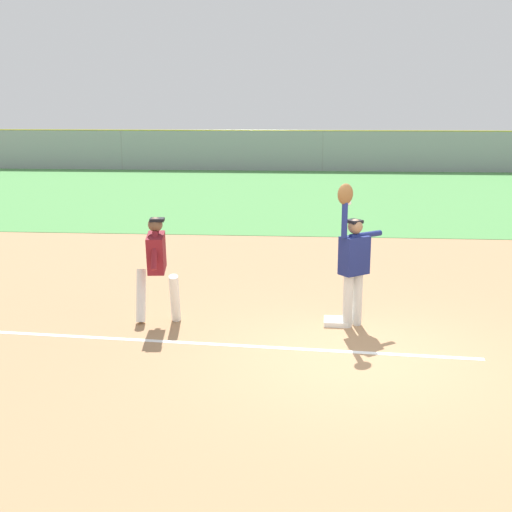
# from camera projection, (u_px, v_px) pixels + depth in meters

# --- Properties ---
(ground_plane) EXTENTS (82.87, 82.87, 0.00)m
(ground_plane) POSITION_uv_depth(u_px,v_px,m) (361.00, 357.00, 8.89)
(ground_plane) COLOR #A37A54
(outfield_grass) EXTENTS (44.95, 18.61, 0.01)m
(outfield_grass) POSITION_uv_depth(u_px,v_px,m) (327.00, 193.00, 26.18)
(outfield_grass) COLOR #4C8C47
(outfield_grass) RESTS_ON ground_plane
(chalk_foul_line) EXTENTS (11.98, 0.97, 0.01)m
(chalk_foul_line) POSITION_uv_depth(u_px,v_px,m) (73.00, 336.00, 9.69)
(chalk_foul_line) COLOR white
(chalk_foul_line) RESTS_ON ground_plane
(first_base) EXTENTS (0.40, 0.40, 0.08)m
(first_base) POSITION_uv_depth(u_px,v_px,m) (336.00, 322.00, 10.24)
(first_base) COLOR white
(first_base) RESTS_ON ground_plane
(fielder) EXTENTS (0.78, 0.63, 2.28)m
(fielder) POSITION_uv_depth(u_px,v_px,m) (353.00, 257.00, 9.91)
(fielder) COLOR silver
(fielder) RESTS_ON ground_plane
(runner) EXTENTS (0.77, 0.85, 1.72)m
(runner) POSITION_uv_depth(u_px,v_px,m) (157.00, 262.00, 10.11)
(runner) COLOR white
(runner) RESTS_ON ground_plane
(baseball) EXTENTS (0.07, 0.07, 0.07)m
(baseball) POSITION_uv_depth(u_px,v_px,m) (349.00, 203.00, 10.03)
(baseball) COLOR white
(outfield_fence) EXTENTS (45.03, 0.08, 2.23)m
(outfield_fence) POSITION_uv_depth(u_px,v_px,m) (323.00, 151.00, 34.97)
(outfield_fence) COLOR #93999E
(outfield_fence) RESTS_ON ground_plane
(parked_car_white) EXTENTS (4.44, 2.20, 1.25)m
(parked_car_white) POSITION_uv_depth(u_px,v_px,m) (255.00, 153.00, 39.32)
(parked_car_white) COLOR white
(parked_car_white) RESTS_ON ground_plane
(parked_car_tan) EXTENTS (4.44, 2.20, 1.25)m
(parked_car_tan) POSITION_uv_depth(u_px,v_px,m) (348.00, 154.00, 38.67)
(parked_car_tan) COLOR tan
(parked_car_tan) RESTS_ON ground_plane
(parked_car_green) EXTENTS (4.56, 2.45, 1.25)m
(parked_car_green) POSITION_uv_depth(u_px,v_px,m) (456.00, 155.00, 38.15)
(parked_car_green) COLOR #1E6B33
(parked_car_green) RESTS_ON ground_plane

